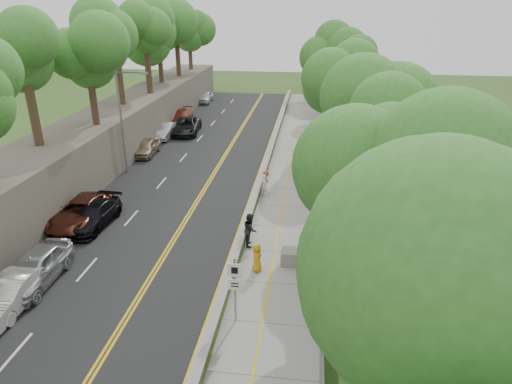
% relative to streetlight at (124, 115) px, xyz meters
% --- Properties ---
extents(ground, '(140.00, 140.00, 0.00)m').
position_rel_streetlight_xyz_m(ground, '(10.46, -14.00, -4.64)').
color(ground, '#33511E').
rests_on(ground, ground).
extents(road, '(11.20, 66.00, 0.04)m').
position_rel_streetlight_xyz_m(road, '(5.06, 1.00, -4.62)').
color(road, black).
rests_on(road, ground).
extents(sidewalk, '(4.20, 66.00, 0.05)m').
position_rel_streetlight_xyz_m(sidewalk, '(13.01, 1.00, -4.61)').
color(sidewalk, gray).
rests_on(sidewalk, ground).
extents(jersey_barrier, '(0.42, 66.00, 0.60)m').
position_rel_streetlight_xyz_m(jersey_barrier, '(10.71, 1.00, -4.34)').
color(jersey_barrier, '#A9C634').
rests_on(jersey_barrier, ground).
extents(rock_embankment, '(5.00, 66.00, 4.00)m').
position_rel_streetlight_xyz_m(rock_embankment, '(-3.04, 1.00, -2.64)').
color(rock_embankment, '#595147').
rests_on(rock_embankment, ground).
extents(chainlink_fence, '(0.04, 66.00, 2.00)m').
position_rel_streetlight_xyz_m(chainlink_fence, '(15.11, 1.00, -3.64)').
color(chainlink_fence, slate).
rests_on(chainlink_fence, ground).
extents(trees_embankment, '(6.40, 66.00, 13.00)m').
position_rel_streetlight_xyz_m(trees_embankment, '(-2.54, 1.00, 5.86)').
color(trees_embankment, '#438A32').
rests_on(trees_embankment, rock_embankment).
extents(trees_fenceside, '(7.00, 66.00, 14.00)m').
position_rel_streetlight_xyz_m(trees_fenceside, '(17.46, 1.00, 2.36)').
color(trees_fenceside, '#408430').
rests_on(trees_fenceside, ground).
extents(streetlight, '(2.52, 0.22, 8.00)m').
position_rel_streetlight_xyz_m(streetlight, '(0.00, 0.00, 0.00)').
color(streetlight, gray).
rests_on(streetlight, ground).
extents(signpost, '(0.62, 0.09, 3.10)m').
position_rel_streetlight_xyz_m(signpost, '(11.51, -17.02, -2.68)').
color(signpost, gray).
rests_on(signpost, sidewalk).
extents(construction_barrel, '(0.60, 0.60, 0.99)m').
position_rel_streetlight_xyz_m(construction_barrel, '(14.74, 12.00, -4.09)').
color(construction_barrel, '#F96F00').
rests_on(construction_barrel, sidewalk).
extents(concrete_block, '(1.16, 0.87, 0.77)m').
position_rel_streetlight_xyz_m(concrete_block, '(13.66, -12.10, -4.20)').
color(concrete_block, slate).
rests_on(concrete_block, sidewalk).
extents(car_0, '(2.06, 4.90, 1.65)m').
position_rel_streetlight_xyz_m(car_0, '(1.46, -15.44, -3.77)').
color(car_0, '#A7A7AC').
rests_on(car_0, road).
extents(car_1, '(1.54, 4.32, 1.42)m').
position_rel_streetlight_xyz_m(car_1, '(1.46, -17.33, -3.89)').
color(car_1, white).
rests_on(car_1, road).
extents(car_2, '(2.54, 5.41, 1.50)m').
position_rel_streetlight_xyz_m(car_2, '(0.56, -9.09, -3.85)').
color(car_2, '#5C291D').
rests_on(car_2, road).
extents(car_3, '(2.24, 4.87, 1.38)m').
position_rel_streetlight_xyz_m(car_3, '(1.46, -9.32, -3.91)').
color(car_3, black).
rests_on(car_3, road).
extents(car_4, '(1.73, 4.15, 1.40)m').
position_rel_streetlight_xyz_m(car_4, '(-0.14, 4.38, -3.90)').
color(car_4, tan).
rests_on(car_4, road).
extents(car_5, '(1.58, 4.32, 1.41)m').
position_rel_streetlight_xyz_m(car_5, '(-0.14, 9.85, -3.89)').
color(car_5, '#A7A8AE').
rests_on(car_5, road).
extents(car_6, '(3.12, 5.78, 1.54)m').
position_rel_streetlight_xyz_m(car_6, '(1.44, 11.66, -3.83)').
color(car_6, black).
rests_on(car_6, road).
extents(car_7, '(2.54, 5.38, 1.52)m').
position_rel_streetlight_xyz_m(car_7, '(-0.14, 15.26, -3.84)').
color(car_7, maroon).
rests_on(car_7, road).
extents(car_8, '(1.78, 4.21, 1.42)m').
position_rel_streetlight_xyz_m(car_8, '(-0.14, 26.85, -3.89)').
color(car_8, silver).
rests_on(car_8, road).
extents(painter_0, '(0.69, 0.86, 1.54)m').
position_rel_streetlight_xyz_m(painter_0, '(11.91, -13.00, -3.82)').
color(painter_0, orange).
rests_on(painter_0, sidewalk).
extents(painter_1, '(0.51, 0.65, 1.59)m').
position_rel_streetlight_xyz_m(painter_1, '(11.21, -3.42, -3.79)').
color(painter_1, white).
rests_on(painter_1, sidewalk).
extents(painter_2, '(0.87, 1.03, 1.91)m').
position_rel_streetlight_xyz_m(painter_2, '(11.21, -10.40, -3.64)').
color(painter_2, black).
rests_on(painter_2, sidewalk).
extents(painter_3, '(0.68, 1.05, 1.53)m').
position_rel_streetlight_xyz_m(painter_3, '(11.21, -2.60, -3.83)').
color(painter_3, brown).
rests_on(painter_3, sidewalk).
extents(person_far, '(1.11, 0.81, 1.76)m').
position_rel_streetlight_xyz_m(person_far, '(13.26, 3.36, -3.71)').
color(person_far, black).
rests_on(person_far, sidewalk).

